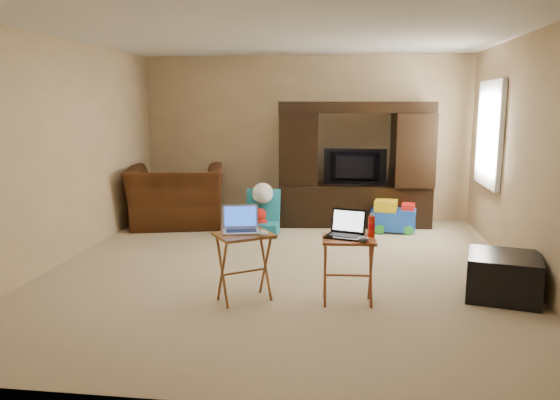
# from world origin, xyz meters

# --- Properties ---
(floor) EXTENTS (5.50, 5.50, 0.00)m
(floor) POSITION_xyz_m (0.00, 0.00, 0.00)
(floor) COLOR #C5B789
(floor) RESTS_ON ground
(ceiling) EXTENTS (5.50, 5.50, 0.00)m
(ceiling) POSITION_xyz_m (0.00, 0.00, 2.50)
(ceiling) COLOR silver
(ceiling) RESTS_ON ground
(wall_back) EXTENTS (5.00, 0.00, 5.00)m
(wall_back) POSITION_xyz_m (0.00, 2.75, 1.25)
(wall_back) COLOR tan
(wall_back) RESTS_ON ground
(wall_front) EXTENTS (5.00, 0.00, 5.00)m
(wall_front) POSITION_xyz_m (0.00, -2.75, 1.25)
(wall_front) COLOR tan
(wall_front) RESTS_ON ground
(wall_left) EXTENTS (0.00, 5.50, 5.50)m
(wall_left) POSITION_xyz_m (-2.50, 0.00, 1.25)
(wall_left) COLOR tan
(wall_left) RESTS_ON ground
(wall_right) EXTENTS (0.00, 5.50, 5.50)m
(wall_right) POSITION_xyz_m (2.50, 0.00, 1.25)
(wall_right) COLOR tan
(wall_right) RESTS_ON ground
(window_pane) EXTENTS (0.00, 1.20, 1.20)m
(window_pane) POSITION_xyz_m (2.48, 1.55, 1.40)
(window_pane) COLOR white
(window_pane) RESTS_ON ground
(window_frame) EXTENTS (0.06, 1.14, 1.34)m
(window_frame) POSITION_xyz_m (2.46, 1.55, 1.40)
(window_frame) COLOR white
(window_frame) RESTS_ON ground
(entertainment_center) EXTENTS (2.24, 0.74, 1.80)m
(entertainment_center) POSITION_xyz_m (0.77, 2.29, 0.90)
(entertainment_center) COLOR black
(entertainment_center) RESTS_ON floor
(television) EXTENTS (0.92, 0.17, 0.53)m
(television) POSITION_xyz_m (0.77, 2.24, 0.87)
(television) COLOR black
(television) RESTS_ON entertainment_center
(recliner) EXTENTS (1.59, 1.47, 0.87)m
(recliner) POSITION_xyz_m (-1.80, 1.88, 0.44)
(recliner) COLOR #411E0E
(recliner) RESTS_ON floor
(child_rocker) EXTENTS (0.48, 0.54, 0.62)m
(child_rocker) POSITION_xyz_m (-0.48, 1.48, 0.31)
(child_rocker) COLOR #177181
(child_rocker) RESTS_ON floor
(plush_toy) EXTENTS (0.33, 0.28, 0.37)m
(plush_toy) POSITION_xyz_m (-0.50, 1.51, 0.19)
(plush_toy) COLOR red
(plush_toy) RESTS_ON floor
(push_toy) EXTENTS (0.67, 0.52, 0.46)m
(push_toy) POSITION_xyz_m (1.33, 1.91, 0.23)
(push_toy) COLOR blue
(push_toy) RESTS_ON floor
(ottoman) EXTENTS (0.77, 0.77, 0.41)m
(ottoman) POSITION_xyz_m (2.15, -0.62, 0.20)
(ottoman) COLOR black
(ottoman) RESTS_ON floor
(tray_table_left) EXTENTS (0.62, 0.60, 0.63)m
(tray_table_left) POSITION_xyz_m (-0.22, -1.01, 0.32)
(tray_table_left) COLOR #936023
(tray_table_left) RESTS_ON floor
(tray_table_right) EXTENTS (0.49, 0.41, 0.61)m
(tray_table_right) POSITION_xyz_m (0.71, -0.96, 0.30)
(tray_table_right) COLOR #AC5329
(tray_table_right) RESTS_ON floor
(laptop_left) EXTENTS (0.39, 0.35, 0.24)m
(laptop_left) POSITION_xyz_m (-0.25, -0.98, 0.75)
(laptop_left) COLOR #ACABB0
(laptop_left) RESTS_ON tray_table_left
(laptop_right) EXTENTS (0.38, 0.34, 0.24)m
(laptop_right) POSITION_xyz_m (0.67, -0.94, 0.73)
(laptop_right) COLOR black
(laptop_right) RESTS_ON tray_table_right
(mouse_left) EXTENTS (0.13, 0.15, 0.05)m
(mouse_left) POSITION_xyz_m (-0.03, -1.08, 0.66)
(mouse_left) COLOR silver
(mouse_left) RESTS_ON tray_table_left
(mouse_right) EXTENTS (0.11, 0.14, 0.05)m
(mouse_right) POSITION_xyz_m (0.84, -1.08, 0.63)
(mouse_right) COLOR #434448
(mouse_right) RESTS_ON tray_table_right
(water_bottle) EXTENTS (0.06, 0.06, 0.19)m
(water_bottle) POSITION_xyz_m (0.91, -0.88, 0.70)
(water_bottle) COLOR red
(water_bottle) RESTS_ON tray_table_right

